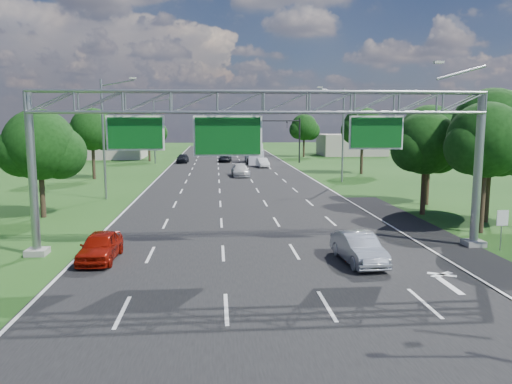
{
  "coord_description": "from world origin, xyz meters",
  "views": [
    {
      "loc": [
        -2.09,
        -12.84,
        6.59
      ],
      "look_at": [
        -0.04,
        12.81,
        2.91
      ],
      "focal_mm": 35.0,
      "sensor_mm": 36.0,
      "label": 1
    }
  ],
  "objects": [
    {
      "name": "tree_verge_la",
      "position": [
        -13.92,
        22.04,
        4.76
      ],
      "size": [
        5.76,
        4.8,
        7.4
      ],
      "color": "#2D2116",
      "rests_on": "ground"
    },
    {
      "name": "tree_verge_lc",
      "position": [
        -12.92,
        70.04,
        4.98
      ],
      "size": [
        5.76,
        4.8,
        7.62
      ],
      "color": "#2D2116",
      "rests_on": "ground"
    },
    {
      "name": "car_queue_c",
      "position": [
        -7.38,
        66.4,
        0.72
      ],
      "size": [
        1.92,
        4.32,
        1.44
      ],
      "primitive_type": "imported",
      "rotation": [
        0.0,
        0.0,
        -0.05
      ],
      "color": "black",
      "rests_on": "ground"
    },
    {
      "name": "red_coupe",
      "position": [
        -7.63,
        10.72,
        0.68
      ],
      "size": [
        1.69,
        4.04,
        1.37
      ],
      "primitive_type": "imported",
      "rotation": [
        0.0,
        0.0,
        -0.02
      ],
      "color": "maroon",
      "rests_on": "ground"
    },
    {
      "name": "road",
      "position": [
        0.0,
        30.0,
        0.0
      ],
      "size": [
        18.0,
        180.0,
        0.02
      ],
      "primitive_type": "cube",
      "color": "black",
      "rests_on": "ground"
    },
    {
      "name": "regulatory_sign",
      "position": [
        12.4,
        10.98,
        1.51
      ],
      "size": [
        0.6,
        0.08,
        2.1
      ],
      "color": "gray",
      "rests_on": "ground"
    },
    {
      "name": "streetlight_l_near",
      "position": [
        -11.3,
        30.0,
        5.58
      ],
      "size": [
        2.97,
        0.22,
        10.16
      ],
      "color": "gray",
      "rests_on": "ground"
    },
    {
      "name": "car_queue_b",
      "position": [
        -0.67,
        67.7,
        0.58
      ],
      "size": [
        2.31,
        4.31,
        1.15
      ],
      "primitive_type": "imported",
      "rotation": [
        0.0,
        0.0,
        -0.1
      ],
      "color": "black",
      "rests_on": "ground"
    },
    {
      "name": "sign_gantry",
      "position": [
        0.33,
        12.0,
        6.89
      ],
      "size": [
        23.5,
        1.0,
        9.56
      ],
      "color": "gray",
      "rests_on": "ground"
    },
    {
      "name": "car_queue_a",
      "position": [
        0.8,
        46.63,
        0.71
      ],
      "size": [
        2.19,
        4.99,
        1.43
      ],
      "primitive_type": "imported",
      "rotation": [
        0.0,
        0.0,
        0.04
      ],
      "color": "silver",
      "rests_on": "ground"
    },
    {
      "name": "streetlight_l_far",
      "position": [
        -11.3,
        65.0,
        5.58
      ],
      "size": [
        2.97,
        0.22,
        10.16
      ],
      "color": "gray",
      "rests_on": "ground"
    },
    {
      "name": "streetlight_r_mid",
      "position": [
        11.3,
        40.0,
        5.58
      ],
      "size": [
        2.97,
        0.22,
        10.16
      ],
      "color": "gray",
      "rests_on": "ground"
    },
    {
      "name": "building_right",
      "position": [
        24.0,
        82.0,
        2.0
      ],
      "size": [
        12.0,
        9.0,
        4.0
      ],
      "primitive_type": "cube",
      "color": "#AFA292",
      "rests_on": "ground"
    },
    {
      "name": "tree_verge_lb",
      "position": [
        -15.92,
        45.04,
        5.41
      ],
      "size": [
        5.76,
        4.8,
        8.06
      ],
      "color": "#2D2116",
      "rests_on": "ground"
    },
    {
      "name": "tree_cluster_right",
      "position": [
        14.8,
        19.19,
        5.31
      ],
      "size": [
        9.91,
        14.6,
        8.68
      ],
      "color": "#2D2116",
      "rests_on": "ground"
    },
    {
      "name": "silver_sedan",
      "position": [
        4.5,
        9.38,
        0.7
      ],
      "size": [
        1.81,
        4.36,
        1.4
      ],
      "primitive_type": "imported",
      "rotation": [
        0.0,
        0.0,
        0.08
      ],
      "color": "#A7ACB3",
      "rests_on": "ground"
    },
    {
      "name": "traffic_signal",
      "position": [
        7.48,
        65.0,
        5.17
      ],
      "size": [
        12.21,
        0.24,
        7.0
      ],
      "color": "black",
      "rests_on": "ground"
    },
    {
      "name": "building_left",
      "position": [
        -22.0,
        78.0,
        2.5
      ],
      "size": [
        14.0,
        10.0,
        5.0
      ],
      "primitive_type": "cube",
      "color": "#AFA292",
      "rests_on": "ground"
    },
    {
      "name": "tree_verge_re",
      "position": [
        14.08,
        78.04,
        5.2
      ],
      "size": [
        5.76,
        4.8,
        7.84
      ],
      "color": "#2D2116",
      "rests_on": "ground"
    },
    {
      "name": "road_flare",
      "position": [
        10.2,
        14.0,
        0.0
      ],
      "size": [
        3.0,
        30.0,
        0.02
      ],
      "primitive_type": "cube",
      "color": "black",
      "rests_on": "ground"
    },
    {
      "name": "tree_verge_rd",
      "position": [
        16.08,
        48.04,
        5.63
      ],
      "size": [
        5.76,
        4.8,
        8.28
      ],
      "color": "#2D2116",
      "rests_on": "ground"
    },
    {
      "name": "box_truck",
      "position": [
        3.85,
        65.26,
        1.5
      ],
      "size": [
        2.53,
        8.25,
        3.12
      ],
      "rotation": [
        0.0,
        0.0,
        0.01
      ],
      "color": "white",
      "rests_on": "ground"
    },
    {
      "name": "ground",
      "position": [
        0.0,
        30.0,
        0.0
      ],
      "size": [
        220.0,
        220.0,
        0.0
      ],
      "primitive_type": "plane",
      "color": "#1C4615",
      "rests_on": "ground"
    },
    {
      "name": "car_queue_d",
      "position": [
        4.5,
        57.97,
        0.66
      ],
      "size": [
        1.78,
        4.1,
        1.31
      ],
      "primitive_type": "imported",
      "rotation": [
        0.0,
        0.0,
        0.1
      ],
      "color": "silver",
      "rests_on": "ground"
    }
  ]
}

